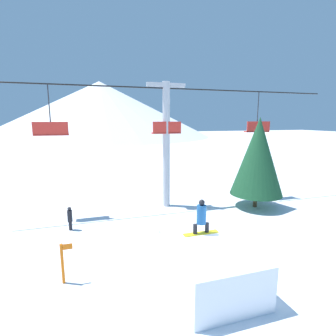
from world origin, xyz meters
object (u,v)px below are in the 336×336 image
at_px(trail_marker, 63,262).
at_px(pine_tree_near, 258,156).
at_px(snowboarder, 201,217).
at_px(distant_skier, 70,218).
at_px(snow_ramp, 210,267).

bearing_deg(trail_marker, pine_tree_near, 23.70).
relative_size(snowboarder, distant_skier, 1.09).
bearing_deg(trail_marker, snow_ramp, -19.49).
bearing_deg(snowboarder, pine_tree_near, 41.13).
relative_size(snow_ramp, distant_skier, 2.76).
distance_m(pine_tree_near, distant_skier, 11.50).
bearing_deg(pine_tree_near, snow_ramp, -134.60).
distance_m(snowboarder, pine_tree_near, 8.55).
relative_size(snow_ramp, snowboarder, 2.53).
bearing_deg(snow_ramp, trail_marker, 160.51).
distance_m(pine_tree_near, trail_marker, 12.48).
height_order(snowboarder, pine_tree_near, pine_tree_near).
distance_m(snow_ramp, distant_skier, 7.86).
height_order(pine_tree_near, distant_skier, pine_tree_near).
height_order(snow_ramp, trail_marker, snow_ramp).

